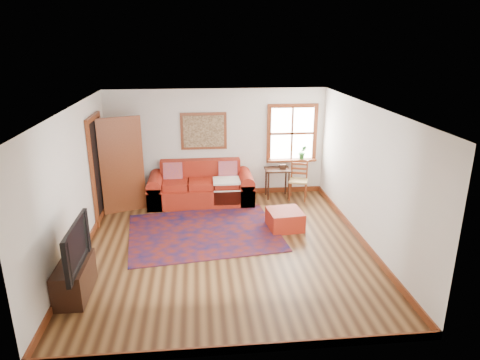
{
  "coord_description": "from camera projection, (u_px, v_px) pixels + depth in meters",
  "views": [
    {
      "loc": [
        -0.43,
        -6.89,
        3.57
      ],
      "look_at": [
        0.32,
        0.6,
        1.06
      ],
      "focal_mm": 32.0,
      "sensor_mm": 36.0,
      "label": 1
    }
  ],
  "objects": [
    {
      "name": "ground",
      "position": [
        226.0,
        247.0,
        7.67
      ],
      "size": [
        5.5,
        5.5,
        0.0
      ],
      "primitive_type": "plane",
      "color": "#3C2210",
      "rests_on": "ground"
    },
    {
      "name": "side_table",
      "position": [
        277.0,
        174.0,
        9.91
      ],
      "size": [
        0.58,
        0.43,
        0.69
      ],
      "color": "#311A10",
      "rests_on": "ground"
    },
    {
      "name": "framed_artwork",
      "position": [
        204.0,
        131.0,
        9.72
      ],
      "size": [
        1.05,
        0.07,
        0.85
      ],
      "color": "brown",
      "rests_on": "ground"
    },
    {
      "name": "candle_hurricane",
      "position": [
        81.0,
        247.0,
        6.41
      ],
      "size": [
        0.12,
        0.12,
        0.18
      ],
      "color": "silver",
      "rests_on": "media_cabinet"
    },
    {
      "name": "media_cabinet",
      "position": [
        75.0,
        279.0,
        6.18
      ],
      "size": [
        0.42,
        0.93,
        0.51
      ],
      "primitive_type": "cube",
      "color": "#311A10",
      "rests_on": "ground"
    },
    {
      "name": "television",
      "position": [
        68.0,
        246.0,
        5.88
      ],
      "size": [
        0.15,
        1.15,
        0.66
      ],
      "primitive_type": "imported",
      "rotation": [
        0.0,
        0.0,
        1.57
      ],
      "color": "black",
      "rests_on": "media_cabinet"
    },
    {
      "name": "doorway",
      "position": [
        113.0,
        165.0,
        8.81
      ],
      "size": [
        0.89,
        1.08,
        2.14
      ],
      "color": "black",
      "rests_on": "ground"
    },
    {
      "name": "red_ottoman",
      "position": [
        285.0,
        219.0,
        8.38
      ],
      "size": [
        0.7,
        0.7,
        0.37
      ],
      "primitive_type": "cube",
      "rotation": [
        0.0,
        0.0,
        0.1
      ],
      "color": "maroon",
      "rests_on": "ground"
    },
    {
      "name": "window",
      "position": [
        293.0,
        139.0,
        9.98
      ],
      "size": [
        1.18,
        0.2,
        1.38
      ],
      "color": "white",
      "rests_on": "ground"
    },
    {
      "name": "room_envelope",
      "position": [
        225.0,
        158.0,
        7.16
      ],
      "size": [
        5.04,
        5.54,
        2.52
      ],
      "color": "silver",
      "rests_on": "ground"
    },
    {
      "name": "persian_rug",
      "position": [
        204.0,
        232.0,
        8.24
      ],
      "size": [
        3.07,
        2.58,
        0.02
      ],
      "primitive_type": "cube",
      "rotation": [
        0.0,
        0.0,
        0.12
      ],
      "color": "#63180E",
      "rests_on": "ground"
    },
    {
      "name": "red_leather_sofa",
      "position": [
        201.0,
        189.0,
        9.71
      ],
      "size": [
        2.35,
        0.97,
        0.92
      ],
      "color": "maroon",
      "rests_on": "ground"
    },
    {
      "name": "ladder_back_chair",
      "position": [
        299.0,
        179.0,
        9.86
      ],
      "size": [
        0.52,
        0.5,
        0.89
      ],
      "color": "tan",
      "rests_on": "ground"
    }
  ]
}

